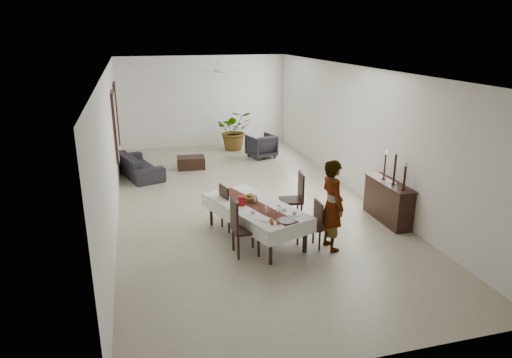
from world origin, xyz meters
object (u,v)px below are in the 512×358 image
object	(u,v)px
red_pitcher	(242,201)
woman	(332,205)
sideboard_body	(388,202)
sofa	(139,165)
dining_table_top	(255,207)

from	to	relation	value
red_pitcher	woman	xyz separation A→B (m)	(1.55, -0.87, 0.08)
sideboard_body	sofa	bearing A→B (deg)	137.03
dining_table_top	woman	size ratio (longest dim) A/B	1.27
woman	sofa	distance (m)	6.77
sideboard_body	dining_table_top	bearing A→B (deg)	-178.09
dining_table_top	sideboard_body	bearing A→B (deg)	-17.94
woman	dining_table_top	bearing A→B (deg)	52.81
red_pitcher	sofa	xyz separation A→B (m)	(-1.91, 4.92, -0.50)
red_pitcher	sideboard_body	distance (m)	3.34
woman	sofa	size ratio (longest dim) A/B	0.83
dining_table_top	sofa	bearing A→B (deg)	93.80
sofa	woman	bearing A→B (deg)	-166.54
woman	sideboard_body	bearing A→B (deg)	-67.03
red_pitcher	woman	world-z (taller)	woman
woman	sideboard_body	world-z (taller)	woman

